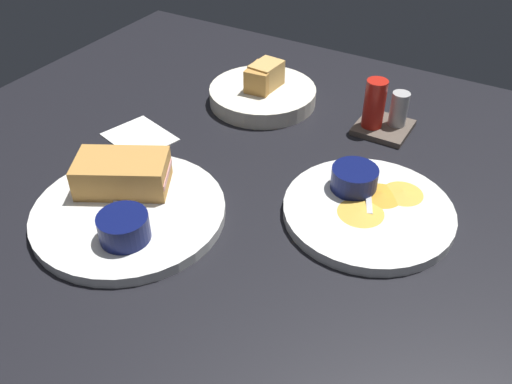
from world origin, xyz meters
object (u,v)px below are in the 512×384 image
(sandwich_half_near, at_px, (122,173))
(ramekin_light_gravy, at_px, (354,178))
(ramekin_dark_sauce, at_px, (124,226))
(spoon_by_dark_ramekin, at_px, (119,211))
(spoon_by_gravy_ramekin, at_px, (368,183))
(bread_basket_rear, at_px, (263,92))
(plate_chips_companion, at_px, (368,211))
(condiment_caddy, at_px, (383,113))
(plate_sandwich_main, at_px, (129,212))

(sandwich_half_near, relative_size, ramekin_light_gravy, 2.23)
(ramekin_dark_sauce, bearing_deg, spoon_by_dark_ramekin, 140.90)
(spoon_by_gravy_ramekin, bearing_deg, bread_basket_rear, 148.76)
(sandwich_half_near, bearing_deg, plate_chips_companion, 22.71)
(ramekin_light_gravy, height_order, condiment_caddy, condiment_caddy)
(ramekin_light_gravy, xyz_separation_m, condiment_caddy, (-0.03, 0.20, -0.00))
(ramekin_light_gravy, height_order, bread_basket_rear, bread_basket_rear)
(plate_sandwich_main, xyz_separation_m, spoon_by_gravy_ramekin, (0.27, 0.22, 0.01))
(plate_sandwich_main, xyz_separation_m, ramekin_dark_sauce, (0.04, -0.05, 0.03))
(ramekin_light_gravy, bearing_deg, plate_sandwich_main, -141.42)
(ramekin_dark_sauce, distance_m, ramekin_light_gravy, 0.33)
(plate_sandwich_main, relative_size, spoon_by_gravy_ramekin, 2.80)
(ramekin_light_gravy, bearing_deg, bread_basket_rear, 144.74)
(plate_chips_companion, relative_size, ramekin_light_gravy, 3.55)
(sandwich_half_near, relative_size, condiment_caddy, 1.58)
(plate_sandwich_main, height_order, ramekin_dark_sauce, ramekin_dark_sauce)
(sandwich_half_near, xyz_separation_m, ramekin_light_gravy, (0.29, 0.17, -0.01))
(plate_chips_companion, bearing_deg, condiment_caddy, 105.95)
(ramekin_dark_sauce, bearing_deg, ramekin_light_gravy, 49.18)
(ramekin_light_gravy, bearing_deg, spoon_by_gravy_ramekin, 45.79)
(ramekin_dark_sauce, relative_size, condiment_caddy, 0.70)
(plate_sandwich_main, height_order, ramekin_light_gravy, ramekin_light_gravy)
(plate_sandwich_main, bearing_deg, condiment_caddy, 60.81)
(spoon_by_dark_ramekin, relative_size, ramekin_light_gravy, 1.27)
(ramekin_dark_sauce, relative_size, spoon_by_dark_ramekin, 0.78)
(spoon_by_gravy_ramekin, height_order, condiment_caddy, condiment_caddy)
(ramekin_dark_sauce, distance_m, spoon_by_gravy_ramekin, 0.35)
(sandwich_half_near, bearing_deg, condiment_caddy, 54.44)
(ramekin_light_gravy, height_order, spoon_by_gravy_ramekin, ramekin_light_gravy)
(condiment_caddy, bearing_deg, spoon_by_dark_ramekin, -118.88)
(plate_sandwich_main, relative_size, sandwich_half_near, 1.79)
(ramekin_dark_sauce, height_order, spoon_by_gravy_ramekin, ramekin_dark_sauce)
(ramekin_dark_sauce, bearing_deg, plate_chips_companion, 41.14)
(ramekin_dark_sauce, xyz_separation_m, condiment_caddy, (0.19, 0.45, -0.00))
(spoon_by_dark_ramekin, height_order, ramekin_light_gravy, ramekin_light_gravy)
(plate_chips_companion, distance_m, condiment_caddy, 0.24)
(spoon_by_dark_ramekin, relative_size, plate_chips_companion, 0.36)
(plate_sandwich_main, height_order, spoon_by_dark_ramekin, spoon_by_dark_ramekin)
(ramekin_light_gravy, relative_size, bread_basket_rear, 0.34)
(plate_sandwich_main, distance_m, ramekin_light_gravy, 0.32)
(plate_sandwich_main, distance_m, spoon_by_dark_ramekin, 0.02)
(plate_sandwich_main, relative_size, ramekin_dark_sauce, 4.04)
(condiment_caddy, bearing_deg, bread_basket_rear, -175.51)
(ramekin_dark_sauce, bearing_deg, plate_sandwich_main, 127.56)
(sandwich_half_near, relative_size, spoon_by_gravy_ramekin, 1.56)
(plate_sandwich_main, xyz_separation_m, spoon_by_dark_ramekin, (-0.00, -0.01, 0.01))
(plate_chips_companion, distance_m, bread_basket_rear, 0.36)
(plate_chips_companion, xyz_separation_m, ramekin_light_gravy, (-0.04, 0.03, 0.03))
(plate_sandwich_main, relative_size, plate_chips_companion, 1.13)
(spoon_by_dark_ramekin, bearing_deg, ramekin_dark_sauce, -39.10)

